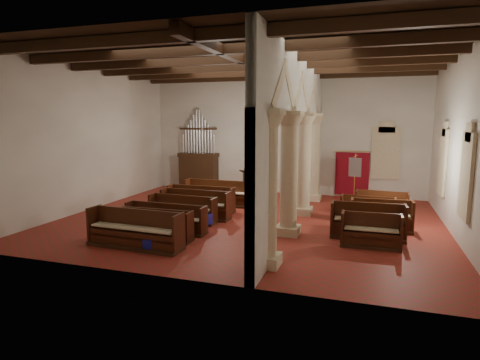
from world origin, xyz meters
name	(u,v)px	position (x,y,z in m)	size (l,w,h in m)	color
floor	(249,220)	(0.00, 0.00, 0.00)	(14.00, 14.00, 0.00)	maroon
ceiling	(250,58)	(0.00, 0.00, 6.00)	(14.00, 14.00, 0.00)	#322210
wall_back	(283,135)	(0.00, 6.00, 3.00)	(14.00, 0.02, 6.00)	white
wall_front	(175,155)	(0.00, -6.00, 3.00)	(14.00, 0.02, 6.00)	white
wall_left	(91,138)	(-7.00, 0.00, 3.00)	(0.02, 12.00, 6.00)	white
wall_right	(460,145)	(7.00, 0.00, 3.00)	(0.02, 12.00, 6.00)	white
ceiling_beams	(250,63)	(0.00, 0.00, 5.82)	(13.80, 11.80, 0.30)	#351E11
arcade	(298,126)	(1.80, 0.00, 3.56)	(0.90, 11.90, 6.00)	beige
window_right_a	(468,176)	(6.98, -1.50, 2.20)	(0.03, 1.00, 2.20)	#39826A
window_right_b	(444,162)	(6.98, 2.50, 2.20)	(0.03, 1.00, 2.20)	#39826A
window_back	(386,153)	(5.00, 5.98, 2.20)	(1.00, 0.03, 2.20)	#39826A
pipe_organ	(199,165)	(-4.50, 5.50, 1.37)	(2.10, 0.85, 4.40)	#351E11
lectern	(246,183)	(-1.83, 5.49, 0.50)	(0.55, 0.57, 1.21)	#351B11
dossal_curtain	(352,174)	(3.50, 5.92, 1.17)	(1.80, 0.07, 2.17)	maroon
processional_banner	(354,189)	(3.70, 3.65, 0.79)	(0.53, 0.67, 2.33)	#351E11
hymnal_box_a	(149,244)	(-1.71, -4.45, 0.24)	(0.28, 0.23, 0.28)	navy
hymnal_box_b	(178,226)	(-1.76, -2.48, 0.27)	(0.33, 0.27, 0.33)	navy
hymnal_box_c	(206,219)	(-1.19, -1.40, 0.28)	(0.36, 0.29, 0.36)	#163099
tube_heater_a	(121,241)	(-2.81, -4.24, 0.16)	(0.10, 0.10, 0.98)	white
tube_heater_b	(126,242)	(-2.58, -4.29, 0.16)	(0.09, 0.09, 0.92)	white
nave_pew_0	(135,235)	(-2.30, -4.23, 0.38)	(3.07, 0.89, 1.14)	#351E11
nave_pew_1	(154,230)	(-2.17, -3.34, 0.32)	(2.55, 0.70, 0.97)	#351E11
nave_pew_2	(166,223)	(-2.25, -2.42, 0.31)	(2.94, 0.75, 0.96)	#351E11
nave_pew_3	(182,213)	(-2.32, -0.99, 0.32)	(2.70, 0.79, 0.97)	#351E11
nave_pew_4	(196,209)	(-2.07, -0.35, 0.36)	(2.78, 0.76, 1.09)	#351E11
nave_pew_5	(201,203)	(-2.36, 0.83, 0.34)	(2.88, 0.72, 1.04)	#351E11
nave_pew_6	(217,197)	(-2.13, 2.14, 0.36)	(3.03, 0.84, 1.10)	#351E11
aisle_pew_0	(371,236)	(4.42, -2.00, 0.35)	(1.76, 0.70, 1.03)	#351E11
aisle_pew_1	(367,227)	(4.32, -1.11, 0.38)	(2.35, 0.84, 1.14)	#351E11
aisle_pew_2	(381,220)	(4.76, -0.04, 0.36)	(2.08, 0.85, 1.08)	#351E11
aisle_pew_3	(367,214)	(4.30, 0.99, 0.33)	(2.00, 0.78, 0.98)	#351E11
aisle_pew_4	(381,209)	(4.80, 1.75, 0.36)	(1.97, 0.82, 1.06)	#351E11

